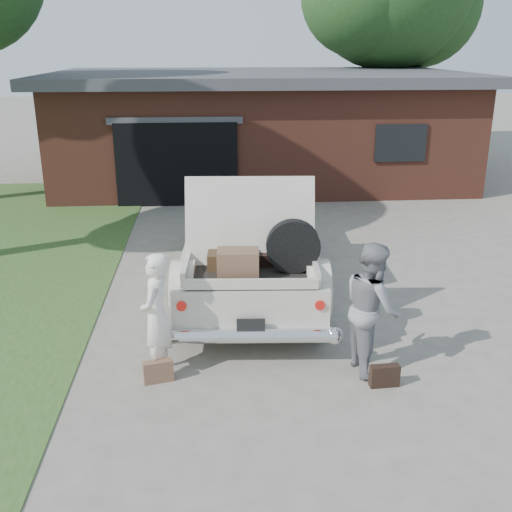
{
  "coord_description": "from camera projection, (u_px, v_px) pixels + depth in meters",
  "views": [
    {
      "loc": [
        -0.68,
        -7.83,
        4.09
      ],
      "look_at": [
        0.0,
        0.6,
        1.1
      ],
      "focal_mm": 42.0,
      "sensor_mm": 36.0,
      "label": 1
    }
  ],
  "objects": [
    {
      "name": "house",
      "position": [
        259.0,
        125.0,
        19.07
      ],
      "size": [
        12.8,
        7.8,
        3.3
      ],
      "color": "brown",
      "rests_on": "ground"
    },
    {
      "name": "woman_left",
      "position": [
        156.0,
        315.0,
        7.64
      ],
      "size": [
        0.52,
        0.68,
        1.66
      ],
      "primitive_type": "imported",
      "rotation": [
        0.0,
        0.0,
        -1.79
      ],
      "color": "white",
      "rests_on": "ground"
    },
    {
      "name": "woman_right",
      "position": [
        372.0,
        307.0,
        7.75
      ],
      "size": [
        0.75,
        0.92,
        1.76
      ],
      "primitive_type": "imported",
      "rotation": [
        0.0,
        0.0,
        1.68
      ],
      "color": "gray",
      "rests_on": "ground"
    },
    {
      "name": "sedan",
      "position": [
        250.0,
        242.0,
        10.43
      ],
      "size": [
        2.56,
        5.82,
        2.32
      ],
      "rotation": [
        0.0,
        0.0,
        -0.06
      ],
      "color": "beige",
      "rests_on": "ground"
    },
    {
      "name": "suitcase_right",
      "position": [
        385.0,
        376.0,
        7.55
      ],
      "size": [
        0.38,
        0.14,
        0.29
      ],
      "primitive_type": "cube",
      "rotation": [
        0.0,
        0.0,
        0.06
      ],
      "color": "black",
      "rests_on": "ground"
    },
    {
      "name": "suitcase_left",
      "position": [
        158.0,
        371.0,
        7.65
      ],
      "size": [
        0.4,
        0.21,
        0.29
      ],
      "primitive_type": "cube",
      "rotation": [
        0.0,
        0.0,
        0.24
      ],
      "color": "brown",
      "rests_on": "ground"
    },
    {
      "name": "ground",
      "position": [
        259.0,
        340.0,
        8.77
      ],
      "size": [
        90.0,
        90.0,
        0.0
      ],
      "primitive_type": "plane",
      "color": "gray",
      "rests_on": "ground"
    }
  ]
}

